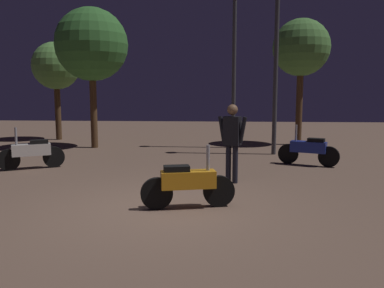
{
  "coord_description": "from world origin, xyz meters",
  "views": [
    {
      "loc": [
        1.07,
        -6.73,
        2.04
      ],
      "look_at": [
        0.55,
        1.1,
        1.0
      ],
      "focal_mm": 37.62,
      "sensor_mm": 36.0,
      "label": 1
    }
  ],
  "objects_px": {
    "streetlamp_far": "(277,42)",
    "motorcycle_blue_parked_left": "(308,150)",
    "motorcycle_orange_foreground": "(188,183)",
    "person_rider_beside": "(232,136)",
    "streetlamp_near": "(234,49)",
    "motorcycle_white_parked_right": "(32,152)"
  },
  "relations": [
    {
      "from": "person_rider_beside",
      "to": "streetlamp_near",
      "type": "distance_m",
      "value": 6.1
    },
    {
      "from": "streetlamp_near",
      "to": "person_rider_beside",
      "type": "bearing_deg",
      "value": -92.24
    },
    {
      "from": "streetlamp_far",
      "to": "motorcycle_blue_parked_left",
      "type": "bearing_deg",
      "value": -70.08
    },
    {
      "from": "motorcycle_orange_foreground",
      "to": "streetlamp_near",
      "type": "distance_m",
      "value": 8.26
    },
    {
      "from": "motorcycle_white_parked_right",
      "to": "streetlamp_near",
      "type": "xyz_separation_m",
      "value": [
        5.4,
        4.35,
        3.04
      ]
    },
    {
      "from": "person_rider_beside",
      "to": "streetlamp_far",
      "type": "distance_m",
      "value": 5.08
    },
    {
      "from": "motorcycle_orange_foreground",
      "to": "streetlamp_far",
      "type": "relative_size",
      "value": 0.29
    },
    {
      "from": "motorcycle_orange_foreground",
      "to": "streetlamp_far",
      "type": "xyz_separation_m",
      "value": [
        2.3,
        6.17,
        3.12
      ]
    },
    {
      "from": "motorcycle_blue_parked_left",
      "to": "streetlamp_near",
      "type": "xyz_separation_m",
      "value": [
        -1.95,
        3.33,
        3.04
      ]
    },
    {
      "from": "motorcycle_orange_foreground",
      "to": "person_rider_beside",
      "type": "distance_m",
      "value": 2.26
    },
    {
      "from": "motorcycle_orange_foreground",
      "to": "motorcycle_blue_parked_left",
      "type": "distance_m",
      "value": 5.22
    },
    {
      "from": "motorcycle_blue_parked_left",
      "to": "motorcycle_white_parked_right",
      "type": "distance_m",
      "value": 7.42
    },
    {
      "from": "motorcycle_white_parked_right",
      "to": "motorcycle_blue_parked_left",
      "type": "bearing_deg",
      "value": 159.62
    },
    {
      "from": "person_rider_beside",
      "to": "motorcycle_orange_foreground",
      "type": "bearing_deg",
      "value": 179.07
    },
    {
      "from": "motorcycle_orange_foreground",
      "to": "motorcycle_blue_parked_left",
      "type": "height_order",
      "value": "same"
    },
    {
      "from": "motorcycle_blue_parked_left",
      "to": "motorcycle_white_parked_right",
      "type": "xyz_separation_m",
      "value": [
        -7.35,
        -1.02,
        0.0
      ]
    },
    {
      "from": "motorcycle_white_parked_right",
      "to": "person_rider_beside",
      "type": "bearing_deg",
      "value": 138.24
    },
    {
      "from": "motorcycle_white_parked_right",
      "to": "streetlamp_near",
      "type": "height_order",
      "value": "streetlamp_near"
    },
    {
      "from": "motorcycle_orange_foreground",
      "to": "person_rider_beside",
      "type": "xyz_separation_m",
      "value": [
        0.82,
        2.01,
        0.61
      ]
    },
    {
      "from": "motorcycle_white_parked_right",
      "to": "streetlamp_near",
      "type": "bearing_deg",
      "value": -169.41
    },
    {
      "from": "streetlamp_near",
      "to": "streetlamp_far",
      "type": "relative_size",
      "value": 0.97
    },
    {
      "from": "streetlamp_near",
      "to": "motorcycle_blue_parked_left",
      "type": "bearing_deg",
      "value": -59.69
    }
  ]
}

